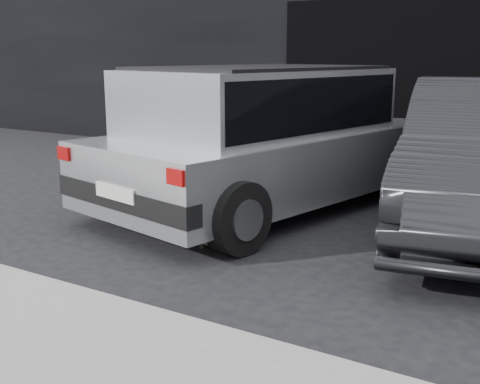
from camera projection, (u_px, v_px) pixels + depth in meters
The scene contains 7 objects.
ground at pixel (202, 214), 6.76m from camera, with size 80.00×80.00×0.00m, color black.
building_facade at pixel (441, 11), 10.67m from camera, with size 34.00×4.00×5.00m, color black.
garage_opening at pixel (403, 84), 9.27m from camera, with size 4.00×0.10×2.60m, color black.
curb at pixel (103, 310), 4.08m from camera, with size 18.00×0.25×0.12m, color gray.
silver_hatchback at pixel (266, 132), 6.88m from camera, with size 2.89×4.71×1.62m.
cat_siamese at pixel (212, 233), 5.62m from camera, with size 0.39×0.77×0.27m.
cat_white at pixel (172, 213), 6.10m from camera, with size 0.64×0.53×0.36m.
Camera 1 is at (3.78, -5.34, 1.76)m, focal length 45.00 mm.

